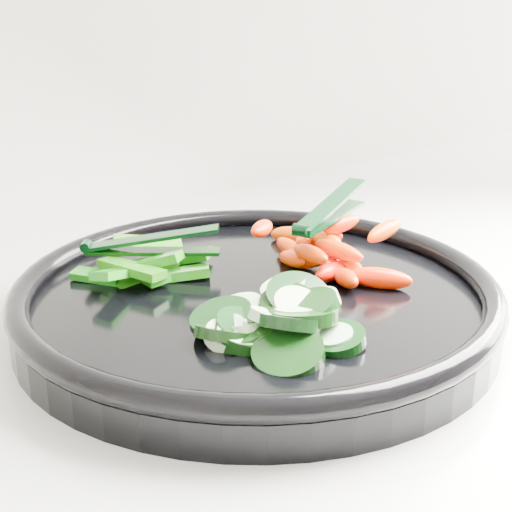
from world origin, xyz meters
TOP-DOWN VIEW (x-y plane):
  - veggie_tray at (-0.29, 1.66)m, footprint 0.37×0.37m
  - cucumber_pile at (-0.33, 1.60)m, footprint 0.12×0.13m
  - carrot_pile at (-0.21, 1.66)m, footprint 0.12×0.18m
  - pepper_pile at (-0.34, 1.74)m, footprint 0.12×0.10m
  - tong_carrot at (-0.21, 1.66)m, footprint 0.11×0.05m
  - tong_pepper at (-0.33, 1.75)m, footprint 0.10×0.08m

SIDE VIEW (x-z plane):
  - veggie_tray at x=-0.29m, z-range 0.93..0.97m
  - cucumber_pile at x=-0.33m, z-range 0.94..0.98m
  - pepper_pile at x=-0.34m, z-range 0.95..0.98m
  - carrot_pile at x=-0.21m, z-range 0.94..1.00m
  - tong_pepper at x=-0.33m, z-range 0.97..0.99m
  - tong_carrot at x=-0.21m, z-range 0.99..1.02m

